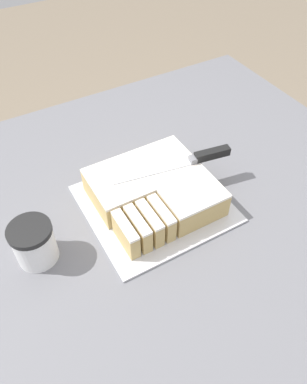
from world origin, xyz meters
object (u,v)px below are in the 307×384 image
Objects in this scene: cake_board at (154,202)px; coffee_cup at (34,243)px; cake at (154,190)px; knife at (199,158)px.

coffee_cup is at bearing -177.91° from cake_board.
knife reaches higher than cake.
knife is 3.10× the size of coffee_cup.
cake is (0.00, 0.00, 0.04)m from cake_board.
cake_board is 3.37× the size of coffee_cup.
cake_board is 0.31m from coffee_cup.
coffee_cup reaches higher than cake_board.
coffee_cup reaches higher than cake.
cake is 2.73× the size of coffee_cup.
knife is 0.44m from coffee_cup.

